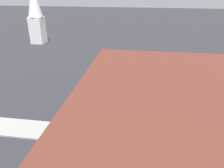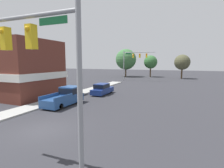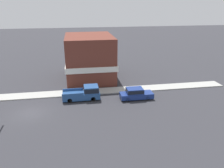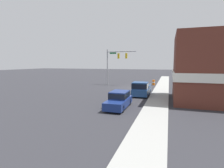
# 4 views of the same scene
# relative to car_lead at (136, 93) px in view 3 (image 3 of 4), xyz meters

# --- Properties ---
(ground_plane) EXTENTS (200.00, 200.00, 0.00)m
(ground_plane) POSITION_rel_car_lead_xyz_m (2.14, -14.28, -0.85)
(ground_plane) COLOR #2D2D33
(sidewalk_curb) EXTENTS (2.40, 60.00, 0.14)m
(sidewalk_curb) POSITION_rel_car_lead_xyz_m (-3.56, -14.28, -0.78)
(sidewalk_curb) COLOR #9E9E99
(sidewalk_curb) RESTS_ON ground
(car_lead) EXTENTS (1.79, 4.75, 1.65)m
(car_lead) POSITION_rel_car_lead_xyz_m (0.00, 0.00, 0.00)
(car_lead) COLOR black
(car_lead) RESTS_ON ground
(pickup_truck_parked) EXTENTS (2.06, 5.29, 1.97)m
(pickup_truck_parked) POSITION_rel_car_lead_xyz_m (-1.14, -7.23, 0.11)
(pickup_truck_parked) COLOR black
(pickup_truck_parked) RESTS_ON ground
(corner_brick_building) EXTENTS (10.68, 8.49, 7.79)m
(corner_brick_building) POSITION_rel_car_lead_xyz_m (-10.45, -5.79, 2.95)
(corner_brick_building) COLOR brown
(corner_brick_building) RESTS_ON ground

